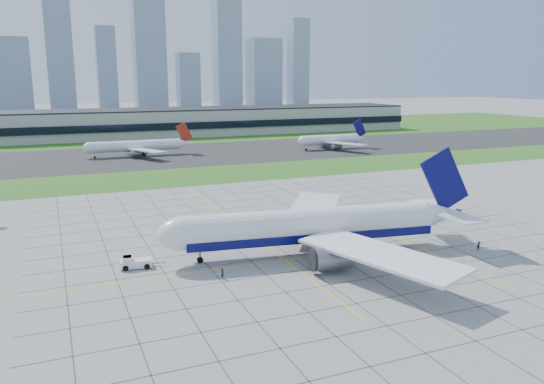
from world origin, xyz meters
The scene contains 13 objects.
ground centered at (0.00, 0.00, 0.00)m, with size 1400.00×1400.00×0.00m, color gray.
grass_median centered at (0.00, 90.00, 0.02)m, with size 700.00×35.00×0.04m, color #25641C.
asphalt_taxiway centered at (0.00, 145.00, 0.03)m, with size 700.00×75.00×0.04m, color #383838.
grass_far centered at (0.00, 255.00, 0.02)m, with size 700.00×145.00×0.04m, color #25641C.
apron_markings centered at (0.43, 11.09, 0.02)m, with size 120.00×130.00×0.03m.
terminal centered at (40.00, 229.87, 7.89)m, with size 260.00×43.00×15.80m.
city_skyline centered at (-8.71, 520.00, 59.09)m, with size 523.00×32.40×160.00m.
airliner centered at (-3.29, -0.57, 5.41)m, with size 62.62×63.03×19.78m.
pushback_tug centered at (-36.32, 4.56, 1.00)m, with size 8.16×3.47×2.24m.
crew_near centered at (-23.44, -6.51, 0.93)m, with size 0.68×0.44×1.86m, color black.
crew_far centered at (27.78, -11.43, 0.90)m, with size 0.88×0.69×1.81m, color black.
distant_jet_1 centered at (-13.57, 147.43, 4.49)m, with size 44.89×42.66×14.08m.
distant_jet_2 centered at (76.31, 135.58, 4.48)m, with size 34.36×42.66×14.08m.
Camera 1 is at (-48.44, -87.50, 32.97)m, focal length 35.00 mm.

